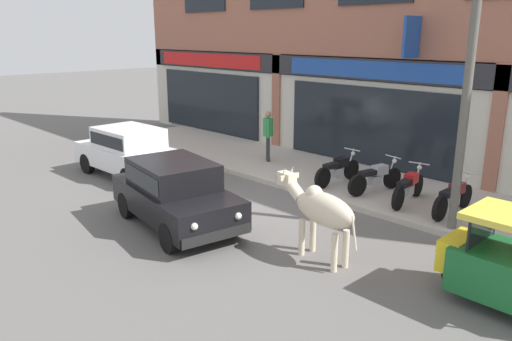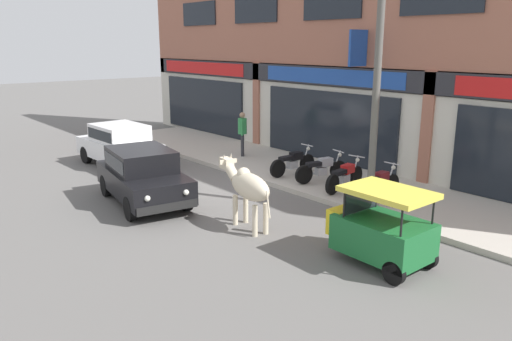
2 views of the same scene
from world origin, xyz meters
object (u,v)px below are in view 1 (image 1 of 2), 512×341
Objects in this scene: motorcycle_2 at (408,187)px; motorcycle_3 at (453,198)px; car_1 at (175,190)px; auto_rickshaw at (511,268)px; pedestrian at (268,131)px; car_0 at (128,149)px; motorcycle_1 at (376,178)px; motorcycle_0 at (338,170)px; cow at (321,208)px; utility_pole at (465,108)px.

motorcycle_3 is (1.10, 0.03, 0.00)m from motorcycle_2.
auto_rickshaw reaches higher than car_1.
motorcycle_3 is at bearing -4.16° from pedestrian.
motorcycle_1 is (6.18, 3.52, -0.29)m from car_0.
car_0 is at bearing -150.37° from motorcycle_1.
pedestrian is at bearing 172.00° from motorcycle_0.
motorcycle_0 is at bearing 151.09° from auto_rickshaw.
cow is 3.21m from auto_rickshaw.
cow is 1.19× the size of motorcycle_3.
motorcycle_1 is at bearing 68.10° from car_1.
motorcycle_3 is at bearing 127.17° from auto_rickshaw.
auto_rickshaw reaches higher than motorcycle_1.
utility_pole is at bearing -10.84° from pedestrian.
motorcycle_2 is at bearing 138.51° from auto_rickshaw.
utility_pole is (1.49, -0.80, 2.15)m from motorcycle_2.
motorcycle_0 is 1.00× the size of motorcycle_2.
cow is at bearing -111.94° from utility_pole.
motorcycle_1 is at bearing 29.63° from car_0.
motorcycle_2 is 5.29m from pedestrian.
car_1 is at bearing -130.65° from motorcycle_3.
pedestrian reaches higher than motorcycle_1.
auto_rickshaw is 9.34m from pedestrian.
motorcycle_0 is at bearing 80.31° from car_1.
pedestrian is at bearing 169.16° from utility_pole.
motorcycle_3 is (0.80, 3.78, -0.48)m from cow.
cow is at bearing 16.20° from car_1.
utility_pole is at bearing -13.22° from motorcycle_0.
motorcycle_1 is 0.35× the size of utility_pole.
car_1 is 0.75× the size of utility_pole.
cow is 6.98m from pedestrian.
auto_rickshaw is at bearing 1.96° from car_0.
motorcycle_1 is 4.28m from pedestrian.
motorcycle_3 is 6.38m from pedestrian.
motorcycle_2 is (1.01, -0.14, 0.00)m from motorcycle_1.
motorcycle_0 is 3.25m from motorcycle_3.
car_1 is 2.36× the size of pedestrian.
car_1 reaches higher than motorcycle_0.
auto_rickshaw is at bearing -41.49° from motorcycle_2.
motorcycle_2 is (2.96, 4.70, -0.29)m from car_1.
pedestrian is (-2.28, 5.19, 0.31)m from car_1.
car_0 is at bearing 177.09° from cow.
car_0 is 2.02× the size of motorcycle_2.
pedestrian reaches higher than car_1.
motorcycle_3 is (4.06, 4.73, -0.29)m from car_1.
car_1 is 2.10× the size of motorcycle_2.
car_0 is 4.34m from pedestrian.
motorcycle_1 is 3.43m from utility_pole.
auto_rickshaw is 0.39× the size of utility_pole.
auto_rickshaw reaches higher than car_0.
motorcycle_1 is 0.99× the size of motorcycle_3.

